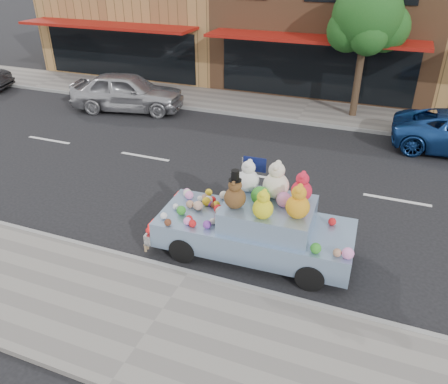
% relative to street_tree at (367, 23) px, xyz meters
% --- Properties ---
extents(ground, '(120.00, 120.00, 0.00)m').
position_rel_street_tree_xyz_m(ground, '(-2.03, -6.55, -3.69)').
color(ground, black).
rests_on(ground, ground).
extents(near_sidewalk, '(60.00, 3.00, 0.12)m').
position_rel_street_tree_xyz_m(near_sidewalk, '(-2.03, -13.05, -3.63)').
color(near_sidewalk, gray).
rests_on(near_sidewalk, ground).
extents(far_sidewalk, '(60.00, 3.00, 0.12)m').
position_rel_street_tree_xyz_m(far_sidewalk, '(-2.03, -0.05, -3.63)').
color(far_sidewalk, gray).
rests_on(far_sidewalk, ground).
extents(near_kerb, '(60.00, 0.12, 0.13)m').
position_rel_street_tree_xyz_m(near_kerb, '(-2.03, -11.55, -3.63)').
color(near_kerb, gray).
rests_on(near_kerb, ground).
extents(far_kerb, '(60.00, 0.12, 0.13)m').
position_rel_street_tree_xyz_m(far_kerb, '(-2.03, -1.55, -3.63)').
color(far_kerb, gray).
rests_on(far_kerb, ground).
extents(storefront_mid, '(10.00, 9.80, 7.30)m').
position_rel_street_tree_xyz_m(storefront_mid, '(-2.03, 5.42, -0.05)').
color(storefront_mid, brown).
rests_on(storefront_mid, ground).
extents(street_tree, '(3.00, 2.70, 5.22)m').
position_rel_street_tree_xyz_m(street_tree, '(0.00, 0.00, 0.00)').
color(street_tree, '#38281C').
rests_on(street_tree, ground).
extents(car_silver, '(5.03, 2.88, 1.61)m').
position_rel_street_tree_xyz_m(car_silver, '(-9.13, -2.55, -2.89)').
color(car_silver, '#AFAFB4').
rests_on(car_silver, ground).
extents(art_car, '(4.55, 1.92, 2.22)m').
position_rel_street_tree_xyz_m(art_car, '(-0.97, -10.28, -2.89)').
color(art_car, black).
rests_on(art_car, ground).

